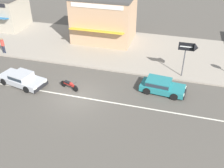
{
  "coord_description": "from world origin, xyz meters",
  "views": [
    {
      "loc": [
        7.4,
        -15.92,
        12.39
      ],
      "look_at": [
        2.57,
        1.41,
        0.8
      ],
      "focal_mm": 42.0,
      "sensor_mm": 36.0,
      "label": 1
    }
  ],
  "objects": [
    {
      "name": "kerb_strip",
      "position": [
        0.0,
        9.71,
        0.07
      ],
      "size": [
        68.0,
        10.0,
        0.15
      ],
      "primitive_type": "cube",
      "color": "#9E9384",
      "rests_on": "ground"
    },
    {
      "name": "arrow_signboard",
      "position": [
        8.6,
        5.4,
        2.9
      ],
      "size": [
        1.64,
        0.77,
        3.28
      ],
      "color": "#4C4C51",
      "rests_on": "kerb_strip"
    },
    {
      "name": "motorcycle_0",
      "position": [
        -1.01,
        0.9,
        0.42
      ],
      "size": [
        1.82,
        0.81,
        0.8
      ],
      "color": "black",
      "rests_on": "ground"
    },
    {
      "name": "lane_centre_stripe",
      "position": [
        0.0,
        0.0,
        0.0
      ],
      "size": [
        50.4,
        0.14,
        0.01
      ],
      "primitive_type": "cube",
      "color": "silver",
      "rests_on": "ground"
    },
    {
      "name": "pedestrian_near_clock",
      "position": [
        -10.32,
        5.21,
        1.13
      ],
      "size": [
        0.34,
        0.34,
        1.68
      ],
      "color": "#232838",
      "rests_on": "kerb_strip"
    },
    {
      "name": "sedan_silver_0",
      "position": [
        -5.29,
        0.55,
        0.53
      ],
      "size": [
        4.56,
        2.57,
        1.06
      ],
      "color": "#B7BABF",
      "rests_on": "ground"
    },
    {
      "name": "hatchback_teal_1",
      "position": [
        6.46,
        2.59,
        0.59
      ],
      "size": [
        3.83,
        2.04,
        1.1
      ],
      "color": "teal",
      "rests_on": "ground"
    },
    {
      "name": "shopfront_corner_warung",
      "position": [
        -1.2,
        11.57,
        2.7
      ],
      "size": [
        6.69,
        5.7,
        5.09
      ],
      "color": "tan",
      "rests_on": "kerb_strip"
    },
    {
      "name": "ground_plane",
      "position": [
        0.0,
        0.0,
        0.0
      ],
      "size": [
        160.0,
        160.0,
        0.0
      ],
      "primitive_type": "plane",
      "color": "#544F47"
    }
  ]
}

